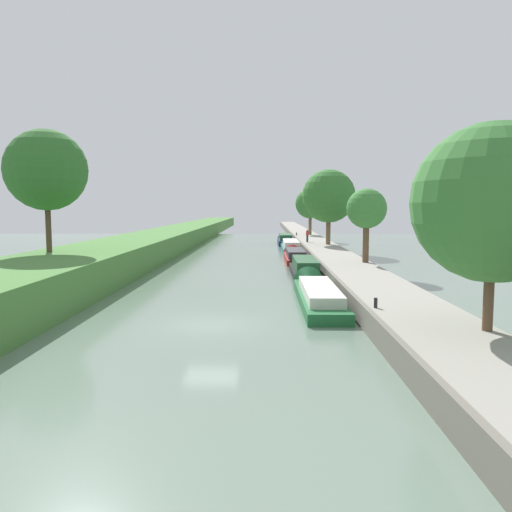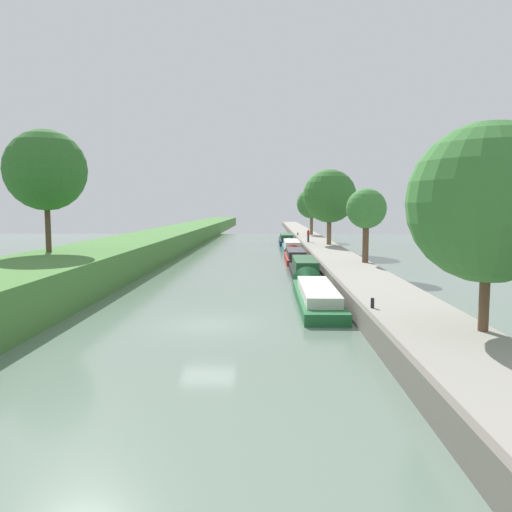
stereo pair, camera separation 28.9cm
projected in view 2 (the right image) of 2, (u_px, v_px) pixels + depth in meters
ground_plane at (208, 325)px, 23.51m from camera, size 160.00×160.00×0.00m
right_towpath at (405, 315)px, 23.23m from camera, size 4.04×260.00×1.03m
stone_quay at (359, 314)px, 23.28m from camera, size 0.25×260.00×1.08m
narrowboat_green at (315, 293)px, 29.63m from camera, size 2.19×12.53×2.08m
narrowboat_black at (304, 268)px, 40.80m from camera, size 2.05×10.53×2.15m
narrowboat_red at (295, 256)px, 52.04m from camera, size 2.05×10.57×1.95m
narrowboat_teal at (291, 246)px, 63.59m from camera, size 2.13×12.79×2.11m
narrowboat_navy at (286, 240)px, 75.34m from camera, size 2.11×10.58×2.18m
tree_rightbank_near at (489, 203)px, 17.77m from camera, size 5.72×5.72×7.49m
tree_rightbank_midnear at (366, 209)px, 40.30m from camera, size 3.23×3.23×5.98m
tree_rightbank_midfar at (330, 196)px, 59.78m from camera, size 6.35×6.35×8.96m
tree_rightbank_far at (312, 204)px, 81.06m from camera, size 4.84×4.84×7.47m
tree_leftbank_downstream at (46, 170)px, 34.72m from camera, size 5.60×5.60×8.50m
person_walking at (308, 235)px, 64.27m from camera, size 0.34×0.34×1.66m
mooring_bollard_near at (372, 303)px, 22.32m from camera, size 0.16×0.16×0.45m
mooring_bollard_far at (298, 234)px, 79.62m from camera, size 0.16×0.16×0.45m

